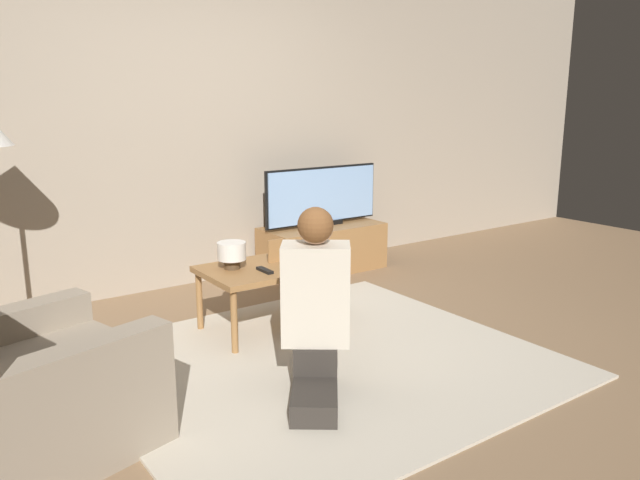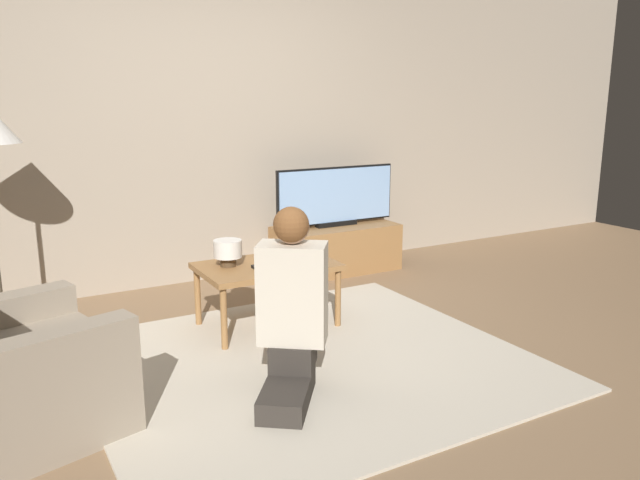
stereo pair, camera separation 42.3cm
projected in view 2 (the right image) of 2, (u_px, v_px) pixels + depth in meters
The scene contains 10 objects.
ground_plane at pixel (309, 363), 3.56m from camera, with size 10.00×10.00×0.00m, color #896B4C.
wall_back at pixel (191, 121), 4.90m from camera, with size 10.00×0.06×2.60m.
rug at pixel (309, 362), 3.56m from camera, with size 2.39×2.16×0.02m.
tv_stand at pixel (336, 248), 5.41m from camera, with size 1.06×0.50×0.40m.
tv at pixel (336, 196), 5.31m from camera, with size 1.12×0.08×0.51m.
coffee_table at pixel (267, 270), 4.04m from camera, with size 0.87×0.56×0.43m.
person_kneeling at pixel (292, 305), 3.12m from camera, with size 0.69×0.81×0.95m.
picture_frame at pixel (273, 249), 4.09m from camera, with size 0.11×0.01×0.15m.
table_lamp at pixel (228, 250), 3.95m from camera, with size 0.18×0.18×0.17m.
remote at pixel (259, 269), 3.88m from camera, with size 0.04×0.15×0.02m.
Camera 2 is at (-1.57, -2.91, 1.49)m, focal length 35.00 mm.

